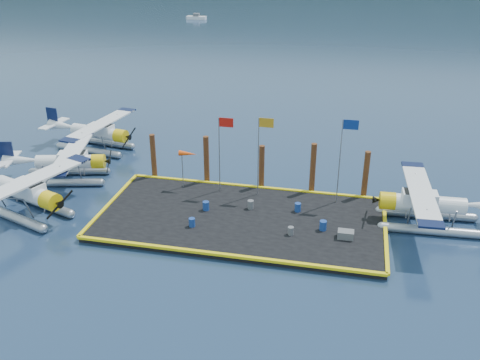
{
  "coord_description": "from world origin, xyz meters",
  "views": [
    {
      "loc": [
        7.02,
        -32.5,
        18.97
      ],
      "look_at": [
        -0.5,
        2.0,
        2.34
      ],
      "focal_mm": 40.0,
      "sensor_mm": 36.0,
      "label": 1
    }
  ],
  "objects_px": {
    "crate": "(346,234)",
    "piling_2": "(262,168)",
    "seaplane_b": "(69,164)",
    "drum_1": "(291,231)",
    "piling_3": "(313,170)",
    "windsock": "(188,154)",
    "piling_0": "(154,158)",
    "seaplane_d": "(425,206)",
    "flagpole_yellow": "(261,145)",
    "drum_5": "(251,204)",
    "flagpole_blue": "(343,149)",
    "drum_2": "(323,225)",
    "flagpole_red": "(222,143)",
    "piling_4": "(366,176)",
    "piling_1": "(206,161)",
    "drum_0": "(206,206)",
    "seaplane_a": "(26,194)",
    "drum_3": "(192,222)",
    "drum_4": "(298,207)",
    "seaplane_c": "(98,134)"
  },
  "relations": [
    {
      "from": "drum_5",
      "to": "piling_3",
      "type": "bearing_deg",
      "value": 44.31
    },
    {
      "from": "seaplane_c",
      "to": "piling_3",
      "type": "distance_m",
      "value": 21.15
    },
    {
      "from": "seaplane_d",
      "to": "windsock",
      "type": "bearing_deg",
      "value": 82.08
    },
    {
      "from": "seaplane_a",
      "to": "piling_2",
      "type": "height_order",
      "value": "piling_2"
    },
    {
      "from": "seaplane_d",
      "to": "drum_1",
      "type": "relative_size",
      "value": 18.06
    },
    {
      "from": "crate",
      "to": "piling_2",
      "type": "xyz_separation_m",
      "value": [
        -6.88,
        6.7,
        1.24
      ]
    },
    {
      "from": "seaplane_a",
      "to": "piling_0",
      "type": "bearing_deg",
      "value": 157.65
    },
    {
      "from": "seaplane_c",
      "to": "seaplane_d",
      "type": "bearing_deg",
      "value": 82.61
    },
    {
      "from": "piling_1",
      "to": "crate",
      "type": "bearing_deg",
      "value": -30.48
    },
    {
      "from": "drum_0",
      "to": "windsock",
      "type": "height_order",
      "value": "windsock"
    },
    {
      "from": "flagpole_blue",
      "to": "piling_4",
      "type": "relative_size",
      "value": 1.62
    },
    {
      "from": "drum_3",
      "to": "windsock",
      "type": "distance_m",
      "value": 6.63
    },
    {
      "from": "piling_0",
      "to": "flagpole_red",
      "type": "bearing_deg",
      "value": -14.46
    },
    {
      "from": "seaplane_b",
      "to": "crate",
      "type": "distance_m",
      "value": 23.26
    },
    {
      "from": "drum_1",
      "to": "seaplane_d",
      "type": "bearing_deg",
      "value": 23.52
    },
    {
      "from": "seaplane_a",
      "to": "drum_2",
      "type": "height_order",
      "value": "seaplane_a"
    },
    {
      "from": "drum_3",
      "to": "piling_3",
      "type": "relative_size",
      "value": 0.14
    },
    {
      "from": "drum_2",
      "to": "piling_2",
      "type": "height_order",
      "value": "piling_2"
    },
    {
      "from": "drum_1",
      "to": "piling_3",
      "type": "bearing_deg",
      "value": 84.03
    },
    {
      "from": "flagpole_yellow",
      "to": "piling_3",
      "type": "bearing_deg",
      "value": 22.85
    },
    {
      "from": "drum_2",
      "to": "piling_3",
      "type": "relative_size",
      "value": 0.16
    },
    {
      "from": "piling_2",
      "to": "piling_3",
      "type": "distance_m",
      "value": 4.01
    },
    {
      "from": "drum_5",
      "to": "flagpole_blue",
      "type": "relative_size",
      "value": 0.1
    },
    {
      "from": "drum_5",
      "to": "piling_3",
      "type": "height_order",
      "value": "piling_3"
    },
    {
      "from": "seaplane_d",
      "to": "piling_2",
      "type": "relative_size",
      "value": 2.67
    },
    {
      "from": "drum_5",
      "to": "piling_4",
      "type": "bearing_deg",
      "value": 26.24
    },
    {
      "from": "seaplane_b",
      "to": "windsock",
      "type": "relative_size",
      "value": 3.14
    },
    {
      "from": "windsock",
      "to": "seaplane_d",
      "type": "bearing_deg",
      "value": -5.18
    },
    {
      "from": "seaplane_c",
      "to": "seaplane_d",
      "type": "relative_size",
      "value": 0.99
    },
    {
      "from": "seaplane_b",
      "to": "drum_0",
      "type": "distance_m",
      "value": 13.04
    },
    {
      "from": "seaplane_b",
      "to": "drum_4",
      "type": "bearing_deg",
      "value": 70.27
    },
    {
      "from": "windsock",
      "to": "piling_2",
      "type": "distance_m",
      "value": 5.9
    },
    {
      "from": "piling_1",
      "to": "piling_3",
      "type": "height_order",
      "value": "piling_3"
    },
    {
      "from": "drum_0",
      "to": "drum_5",
      "type": "relative_size",
      "value": 1.04
    },
    {
      "from": "drum_3",
      "to": "flagpole_yellow",
      "type": "bearing_deg",
      "value": 57.31
    },
    {
      "from": "drum_5",
      "to": "flagpole_red",
      "type": "xyz_separation_m",
      "value": [
        -2.71,
        2.38,
        3.68
      ]
    },
    {
      "from": "windsock",
      "to": "piling_3",
      "type": "bearing_deg",
      "value": 9.53
    },
    {
      "from": "windsock",
      "to": "piling_0",
      "type": "xyz_separation_m",
      "value": [
        -3.47,
        1.6,
        -1.23
      ]
    },
    {
      "from": "seaplane_c",
      "to": "drum_5",
      "type": "height_order",
      "value": "seaplane_c"
    },
    {
      "from": "piling_2",
      "to": "flagpole_yellow",
      "type": "bearing_deg",
      "value": -82.79
    },
    {
      "from": "piling_1",
      "to": "piling_0",
      "type": "bearing_deg",
      "value": 180.0
    },
    {
      "from": "seaplane_a",
      "to": "drum_4",
      "type": "height_order",
      "value": "seaplane_a"
    },
    {
      "from": "seaplane_a",
      "to": "flagpole_red",
      "type": "relative_size",
      "value": 1.75
    },
    {
      "from": "seaplane_b",
      "to": "drum_5",
      "type": "relative_size",
      "value": 15.38
    },
    {
      "from": "seaplane_c",
      "to": "piling_3",
      "type": "height_order",
      "value": "piling_3"
    },
    {
      "from": "drum_3",
      "to": "piling_1",
      "type": "bearing_deg",
      "value": 97.59
    },
    {
      "from": "piling_0",
      "to": "crate",
      "type": "bearing_deg",
      "value": -22.87
    },
    {
      "from": "flagpole_red",
      "to": "piling_3",
      "type": "xyz_separation_m",
      "value": [
        6.79,
        1.6,
        -2.25
      ]
    },
    {
      "from": "flagpole_yellow",
      "to": "piling_0",
      "type": "bearing_deg",
      "value": 170.14
    },
    {
      "from": "drum_3",
      "to": "drum_4",
      "type": "height_order",
      "value": "drum_4"
    }
  ]
}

